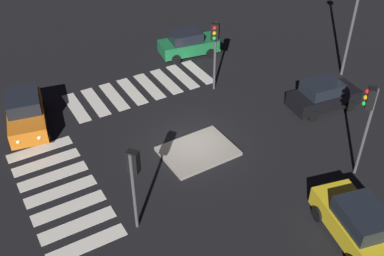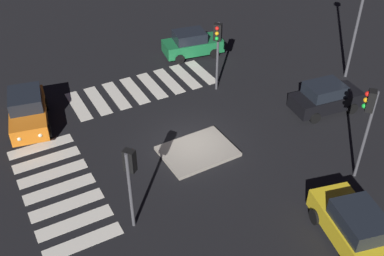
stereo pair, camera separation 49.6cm
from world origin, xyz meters
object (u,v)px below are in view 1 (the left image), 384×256
object	(u,v)px
car_black	(323,96)
traffic_light_north	(134,171)
car_green	(188,44)
traffic_light_west	(368,111)
traffic_island	(198,151)
traffic_light_south	(215,41)
car_orange	(26,113)
car_yellow	(358,224)

from	to	relation	value
car_black	traffic_light_north	world-z (taller)	traffic_light_north
car_green	traffic_light_west	world-z (taller)	traffic_light_west
traffic_island	traffic_light_south	distance (m)	6.76
traffic_island	traffic_light_north	world-z (taller)	traffic_light_north
traffic_light_north	traffic_light_south	size ratio (longest dim) A/B	0.90
car_green	car_black	size ratio (longest dim) A/B	1.01
car_orange	traffic_light_west	distance (m)	16.81
car_orange	car_yellow	size ratio (longest dim) A/B	1.01
car_green	car_black	distance (m)	9.91
car_green	car_yellow	xyz separation A→B (m)	(2.13, 17.02, 0.05)
car_green	car_orange	distance (m)	11.79
car_black	traffic_light_north	distance (m)	12.94
traffic_light_west	car_orange	bearing A→B (deg)	3.43
car_orange	car_black	bearing A→B (deg)	77.06
car_black	car_yellow	size ratio (longest dim) A/B	0.93
car_orange	traffic_light_north	distance (m)	9.58
traffic_light_north	traffic_light_south	xyz separation A→B (m)	(-8.31, -7.33, 0.31)
car_black	car_yellow	world-z (taller)	car_yellow
traffic_island	car_green	xyz separation A→B (m)	(-4.74, -9.23, 0.76)
traffic_light_west	car_black	bearing A→B (deg)	-71.72
traffic_light_west	traffic_light_north	world-z (taller)	traffic_light_west
car_yellow	traffic_light_south	size ratio (longest dim) A/B	1.04
car_black	car_orange	bearing A→B (deg)	162.94
car_green	car_yellow	size ratio (longest dim) A/B	0.93
car_orange	traffic_light_north	xyz separation A→B (m)	(-2.22, 9.10, 2.00)
car_yellow	traffic_light_west	bearing A→B (deg)	-31.95
car_yellow	traffic_light_west	size ratio (longest dim) A/B	0.96
car_orange	traffic_light_south	world-z (taller)	traffic_light_south
car_green	traffic_light_south	distance (m)	5.28
traffic_light_north	traffic_island	bearing A→B (deg)	-5.96
car_yellow	traffic_light_south	bearing A→B (deg)	7.38
car_green	traffic_light_west	distance (m)	14.36
car_green	car_orange	bearing A→B (deg)	-156.78
traffic_island	traffic_light_south	world-z (taller)	traffic_light_south
car_black	car_yellow	distance (m)	9.39
car_yellow	traffic_light_north	size ratio (longest dim) A/B	1.16
traffic_light_west	traffic_light_north	distance (m)	10.25
car_black	traffic_light_south	bearing A→B (deg)	138.32
traffic_island	car_green	distance (m)	10.40
traffic_light_north	car_yellow	bearing A→B (deg)	-72.83
car_green	traffic_light_west	size ratio (longest dim) A/B	0.90
car_green	car_orange	size ratio (longest dim) A/B	0.92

